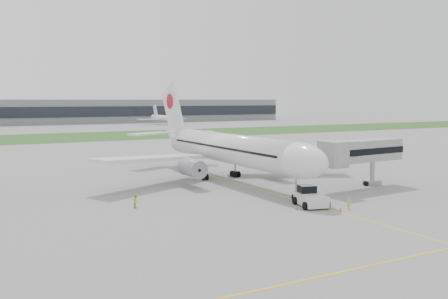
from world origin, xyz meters
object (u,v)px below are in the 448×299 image
jet_bridge (357,152)px  pushback_tug (310,197)px  airliner (225,147)px  ground_crew_near (348,203)px

jet_bridge → pushback_tug: bearing=-159.4°
airliner → pushback_tug: 24.18m
pushback_tug → ground_crew_near: pushback_tug is taller
airliner → ground_crew_near: airliner is taller
airliner → ground_crew_near: bearing=-85.2°
ground_crew_near → pushback_tug: bearing=-91.9°
pushback_tug → jet_bridge: 16.77m
jet_bridge → ground_crew_near: (-11.67, -10.69, -4.97)m
airliner → jet_bridge: 22.04m
pushback_tug → ground_crew_near: size_ratio=3.74×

